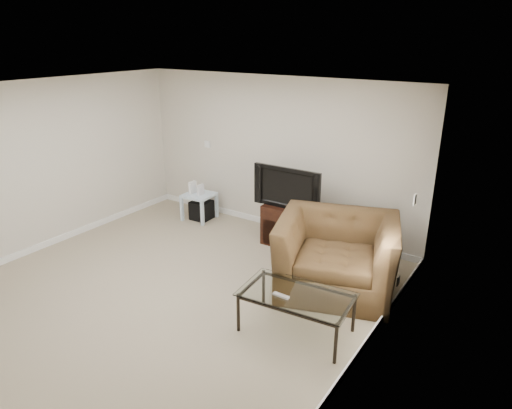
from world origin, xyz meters
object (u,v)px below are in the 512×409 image
Objects in this scene: television at (290,186)px; subwoofer at (202,210)px; recliner at (337,243)px; tv_stand at (290,225)px; coffee_table at (296,313)px; side_table at (199,206)px.

television is 3.09× the size of subwoofer.
recliner is (2.96, -0.87, 0.47)m from subwoofer.
television is 1.45m from recliner.
television is (0.00, -0.03, 0.63)m from tv_stand.
tv_stand is 2.26m from coffee_table.
subwoofer is (0.03, 0.02, -0.07)m from side_table.
tv_stand is at bearing 90.80° from television.
subwoofer is 3.12m from recliner.
side_table is 3.58m from coffee_table.
tv_stand reaches higher than side_table.
subwoofer is at bearing 145.13° from recliner.
recliner is (1.16, -0.82, -0.31)m from television.
coffee_table is at bearing -58.68° from television.
television reaches higher than side_table.
tv_stand is at bearing 121.50° from coffee_table.
tv_stand is at bearing 0.00° from side_table.
television reaches higher than subwoofer.
tv_stand is 0.63m from television.
recliner is at bearing -15.88° from side_table.
recliner reaches higher than tv_stand.
coffee_table is (1.18, -1.90, -0.71)m from television.
recliner is at bearing -35.86° from television.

